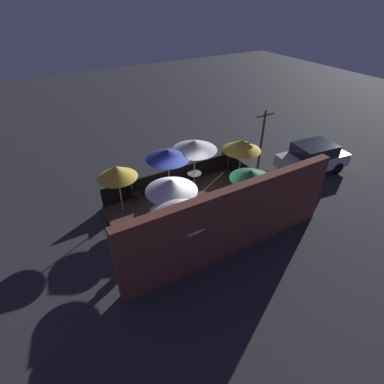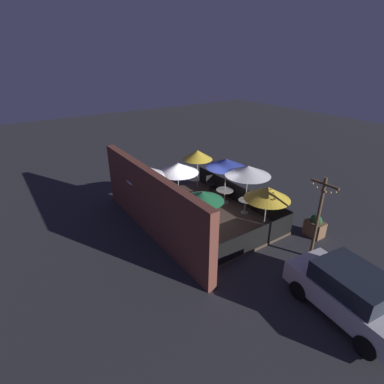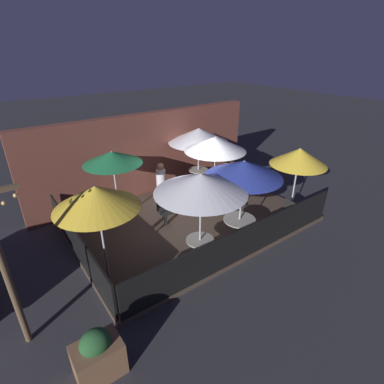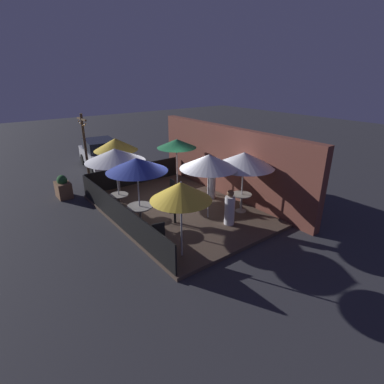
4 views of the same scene
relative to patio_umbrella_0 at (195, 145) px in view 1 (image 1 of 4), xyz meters
name	(u,v)px [view 1 (image 1 of 4)]	position (x,y,z in m)	size (l,w,h in m)	color
ground_plane	(195,214)	(1.09, 1.91, -2.37)	(60.00, 60.00, 0.00)	#2D2D33
patio_deck	(195,213)	(1.09, 1.91, -2.31)	(7.20, 4.96, 0.12)	#47382D
building_wall	(233,222)	(1.09, 4.62, -0.84)	(8.80, 0.36, 3.06)	brown
fence_front	(170,178)	(1.09, -0.52, -1.77)	(7.00, 0.05, 0.95)	black
fence_side_left	(257,182)	(-2.47, 1.91, -1.77)	(0.05, 4.76, 0.95)	black
patio_umbrella_0	(195,145)	(0.00, 0.00, 0.00)	(2.18, 2.18, 2.48)	#B2B2B7
patio_umbrella_1	(180,209)	(2.78, 3.74, -0.18)	(2.27, 2.27, 2.34)	#B2B2B7
patio_umbrella_2	(168,154)	(1.46, 0.11, -0.03)	(2.04, 2.04, 2.44)	#B2B2B7
patio_umbrella_3	(242,145)	(-2.10, 0.93, -0.11)	(1.89, 1.89, 2.40)	#B2B2B7
patio_umbrella_4	(117,172)	(3.87, 0.16, -0.22)	(1.71, 1.71, 2.29)	#B2B2B7
patio_umbrella_5	(251,175)	(-0.79, 3.23, -0.15)	(1.75, 1.75, 2.29)	#B2B2B7
patio_umbrella_6	(171,185)	(2.43, 2.37, -0.10)	(2.05, 2.05, 2.40)	#B2B2B7
dining_table_0	(194,176)	(0.00, 0.00, -1.70)	(0.70, 0.70, 0.71)	#9E998E
dining_table_1	(181,240)	(2.78, 3.74, -1.69)	(0.75, 0.75, 0.71)	#9E998E
dining_table_2	(169,184)	(1.46, 0.11, -1.67)	(0.89, 0.89, 0.73)	#9E998E
patio_chair_0	(135,193)	(3.11, -0.19, -1.76)	(0.46, 0.46, 0.91)	black
patio_chair_1	(168,201)	(2.08, 1.22, -1.73)	(0.54, 0.54, 0.94)	black
patio_chair_2	(213,200)	(0.26, 2.14, -1.75)	(0.44, 0.44, 0.92)	black
patron_0	(218,223)	(1.08, 3.70, -1.61)	(0.43, 0.43, 1.37)	silver
patron_1	(157,227)	(3.27, 2.65, -1.66)	(0.50, 0.50, 1.29)	silver
planter_box	(230,155)	(-3.12, -1.23, -1.91)	(0.81, 0.57, 1.02)	brown
light_post	(262,138)	(-4.02, 0.23, -0.44)	(1.10, 0.12, 3.42)	brown
parked_car_0	(313,157)	(-6.42, 1.81, -1.52)	(3.98, 2.14, 1.62)	silver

